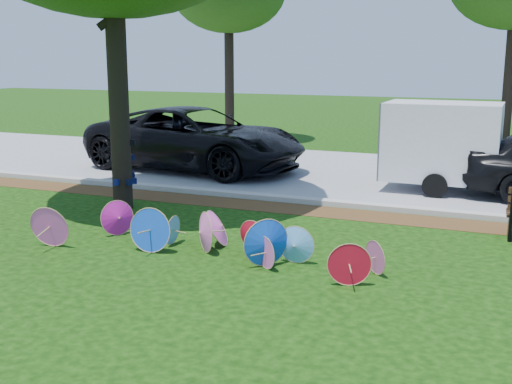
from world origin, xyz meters
The scene contains 7 objects.
ground centered at (0.00, 0.00, 0.00)m, with size 90.00×90.00×0.00m, color black.
mulch_strip centered at (0.00, 4.50, 0.01)m, with size 90.00×1.00×0.01m, color #472D16.
curb centered at (0.00, 5.20, 0.06)m, with size 90.00×0.30×0.12m, color #B7B5AD.
street centered at (0.00, 9.35, 0.01)m, with size 90.00×8.00×0.01m, color gray.
parasol_pile centered at (0.10, 0.72, 0.36)m, with size 6.38×1.83×0.81m.
black_van centered at (-4.01, 8.21, 0.93)m, with size 3.10×6.72×1.87m, color black.
cargo_trailer centered at (3.18, 7.80, 1.27)m, with size 2.77×1.75×2.54m, color silver.
Camera 1 is at (4.91, -8.78, 3.39)m, focal length 45.00 mm.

